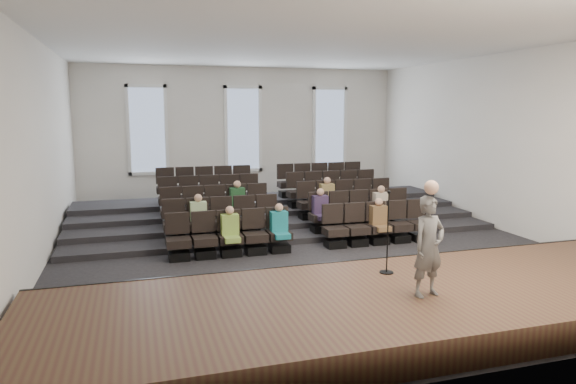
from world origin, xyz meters
name	(u,v)px	position (x,y,z in m)	size (l,w,h in m)	color
ground	(300,243)	(0.00, 0.00, 0.00)	(14.00, 14.00, 0.00)	black
ceiling	(301,43)	(0.00, 0.00, 5.01)	(12.00, 14.00, 0.02)	white
wall_back	(243,134)	(0.00, 7.02, 2.50)	(12.00, 0.04, 5.00)	white
wall_front	(481,185)	(0.00, -7.02, 2.50)	(12.00, 0.04, 5.00)	white
wall_left	(37,152)	(-6.02, 0.00, 2.50)	(0.04, 14.00, 5.00)	white
wall_right	(502,142)	(6.02, 0.00, 2.50)	(0.04, 14.00, 5.00)	white
stage	(397,305)	(0.00, -5.10, 0.25)	(11.80, 3.60, 0.50)	#46321E
stage_lip	(353,273)	(0.00, -3.33, 0.25)	(11.80, 0.06, 0.52)	black
risers	(269,213)	(0.00, 3.17, 0.20)	(11.80, 4.80, 0.60)	black
seating_rows	(283,207)	(0.00, 1.54, 0.68)	(6.80, 4.70, 1.67)	black
windows	(243,129)	(0.00, 6.95, 2.70)	(8.44, 0.10, 3.24)	white
audience	(296,210)	(0.00, 0.32, 0.81)	(5.45, 2.64, 1.10)	#89AE45
speaker	(429,247)	(0.33, -5.43, 1.30)	(0.58, 0.38, 1.59)	#5A5855
mic_stand	(387,249)	(0.26, -4.21, 0.95)	(0.25, 0.25, 1.51)	black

